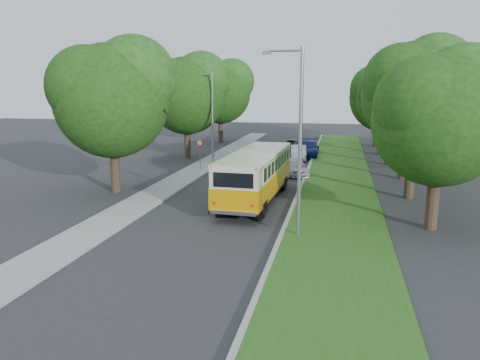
% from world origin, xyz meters
% --- Properties ---
extents(ground, '(120.00, 120.00, 0.00)m').
position_xyz_m(ground, '(0.00, 0.00, 0.00)').
color(ground, '#2C2C2F').
rests_on(ground, ground).
extents(curb, '(0.20, 70.00, 0.15)m').
position_xyz_m(curb, '(3.60, 5.00, 0.07)').
color(curb, gray).
rests_on(curb, ground).
extents(grass_verge, '(4.50, 70.00, 0.13)m').
position_xyz_m(grass_verge, '(5.95, 5.00, 0.07)').
color(grass_verge, '#2B5516').
rests_on(grass_verge, ground).
extents(sidewalk, '(2.20, 70.00, 0.12)m').
position_xyz_m(sidewalk, '(-4.80, 5.00, 0.06)').
color(sidewalk, gray).
rests_on(sidewalk, ground).
extents(treeline, '(24.27, 41.91, 9.46)m').
position_xyz_m(treeline, '(3.15, 17.99, 5.93)').
color(treeline, '#332319').
rests_on(treeline, ground).
extents(lamppost_near, '(1.71, 0.16, 8.00)m').
position_xyz_m(lamppost_near, '(4.21, -2.50, 4.37)').
color(lamppost_near, gray).
rests_on(lamppost_near, ground).
extents(lamppost_far, '(1.71, 0.16, 7.50)m').
position_xyz_m(lamppost_far, '(-4.70, 16.00, 4.12)').
color(lamppost_far, gray).
rests_on(lamppost_far, ground).
extents(warning_sign, '(0.56, 0.10, 2.50)m').
position_xyz_m(warning_sign, '(-4.50, 11.98, 1.71)').
color(warning_sign, gray).
rests_on(warning_sign, ground).
extents(vintage_bus, '(2.93, 9.82, 2.89)m').
position_xyz_m(vintage_bus, '(1.38, 3.41, 1.44)').
color(vintage_bus, orange).
rests_on(vintage_bus, ground).
extents(car_silver, '(2.58, 3.95, 1.25)m').
position_xyz_m(car_silver, '(2.82, 11.74, 0.63)').
color(car_silver, '#B9BABE').
rests_on(car_silver, ground).
extents(car_white, '(1.68, 3.89, 1.25)m').
position_xyz_m(car_white, '(2.38, 19.14, 0.62)').
color(car_white, white).
rests_on(car_white, ground).
extents(car_blue, '(2.04, 4.99, 1.45)m').
position_xyz_m(car_blue, '(3.00, 21.26, 0.72)').
color(car_blue, navy).
rests_on(car_blue, ground).
extents(car_grey, '(3.14, 5.02, 1.29)m').
position_xyz_m(car_grey, '(1.31, 23.37, 0.65)').
color(car_grey, '#585B60').
rests_on(car_grey, ground).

